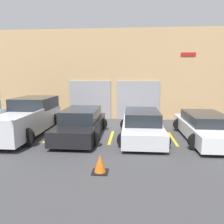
# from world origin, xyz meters

# --- Properties ---
(ground_plane) EXTENTS (28.00, 28.00, 0.00)m
(ground_plane) POSITION_xyz_m (0.00, 0.00, 0.00)
(ground_plane) COLOR #3D3D3F
(shophouse_building) EXTENTS (15.82, 0.68, 5.71)m
(shophouse_building) POSITION_xyz_m (-0.00, 3.29, 2.82)
(shophouse_building) COLOR tan
(shophouse_building) RESTS_ON ground
(pickup_truck) EXTENTS (2.53, 5.19, 1.68)m
(pickup_truck) POSITION_xyz_m (-4.20, -1.06, 0.79)
(pickup_truck) COLOR silver
(pickup_truck) RESTS_ON ground
(sedan_white) EXTENTS (2.23, 4.72, 1.16)m
(sedan_white) POSITION_xyz_m (4.20, -1.32, 0.56)
(sedan_white) COLOR white
(sedan_white) RESTS_ON ground
(sedan_side) EXTENTS (2.15, 4.46, 1.30)m
(sedan_side) POSITION_xyz_m (-1.40, -1.32, 0.61)
(sedan_side) COLOR black
(sedan_side) RESTS_ON ground
(van_right) EXTENTS (2.10, 4.44, 1.25)m
(van_right) POSITION_xyz_m (1.40, -1.32, 0.59)
(van_right) COLOR silver
(van_right) RESTS_ON ground
(parking_stripe_left) EXTENTS (0.12, 2.20, 0.01)m
(parking_stripe_left) POSITION_xyz_m (-2.80, -1.35, 0.00)
(parking_stripe_left) COLOR gold
(parking_stripe_left) RESTS_ON ground
(parking_stripe_centre) EXTENTS (0.12, 2.20, 0.01)m
(parking_stripe_centre) POSITION_xyz_m (-0.00, -1.35, 0.00)
(parking_stripe_centre) COLOR gold
(parking_stripe_centre) RESTS_ON ground
(parking_stripe_right) EXTENTS (0.12, 2.20, 0.01)m
(parking_stripe_right) POSITION_xyz_m (2.80, -1.35, 0.00)
(parking_stripe_right) COLOR gold
(parking_stripe_right) RESTS_ON ground
(traffic_cone) EXTENTS (0.47, 0.47, 0.55)m
(traffic_cone) POSITION_xyz_m (-0.00, -5.07, 0.25)
(traffic_cone) COLOR black
(traffic_cone) RESTS_ON ground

